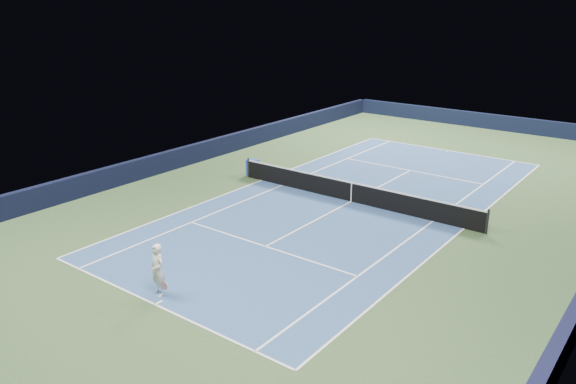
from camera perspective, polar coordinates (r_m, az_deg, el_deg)
The scene contains 18 objects.
ground at distance 26.73m, azimuth 6.42°, elevation -0.98°, with size 40.00×40.00×0.00m, color #314A28.
wall_far at distance 44.26m, azimuth 19.88°, elevation 6.75°, with size 22.00×0.35×1.10m, color black.
wall_left at distance 33.11m, azimuth -9.84°, elevation 3.78°, with size 0.35×40.00×1.10m, color black.
court_surface at distance 26.73m, azimuth 6.42°, elevation -0.98°, with size 10.97×23.77×0.01m, color #2C4C7D.
baseline_far at distance 37.04m, azimuth 15.96°, elevation 4.08°, with size 10.97×0.08×0.00m, color white.
baseline_near at distance 18.42m, azimuth -13.36°, elevation -11.05°, with size 10.97×0.08×0.00m, color white.
sideline_doubles_right at distance 24.60m, azimuth 17.45°, elevation -3.55°, with size 0.08×23.77×0.00m, color white.
sideline_doubles_left at distance 29.72m, azimuth -2.67°, elevation 1.21°, with size 0.08×23.77×0.00m, color white.
sideline_singles_right at distance 25.04m, azimuth 14.53°, elevation -2.88°, with size 0.08×23.77×0.00m, color white.
sideline_singles_left at distance 28.90m, azimuth -0.58°, elevation 0.71°, with size 0.08×23.77×0.00m, color white.
service_line_far at distance 32.14m, azimuth 12.31°, elevation 2.16°, with size 8.23×0.08×0.00m, color white.
service_line_near at distance 21.85m, azimuth -2.29°, elevation -5.54°, with size 8.23×0.08×0.00m, color white.
center_service_line at distance 26.72m, azimuth 6.42°, elevation -0.96°, with size 0.08×12.80×0.00m, color white.
center_mark_far at distance 36.90m, azimuth 15.87°, elevation 4.03°, with size 0.08×0.30×0.00m, color white.
center_mark_near at distance 18.50m, azimuth -13.00°, elevation -10.88°, with size 0.08×0.30×0.00m, color white.
tennis_net at distance 26.56m, azimuth 6.46°, elevation 0.04°, with size 12.90×0.10×1.07m.
sponsor_cube at distance 30.40m, azimuth -3.61°, elevation 2.46°, with size 0.63×0.55×0.89m.
tennis_player at distance 18.57m, azimuth -13.10°, elevation -7.74°, with size 0.83×1.30×1.92m.
Camera 1 is at (12.67, -21.72, 9.07)m, focal length 35.00 mm.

